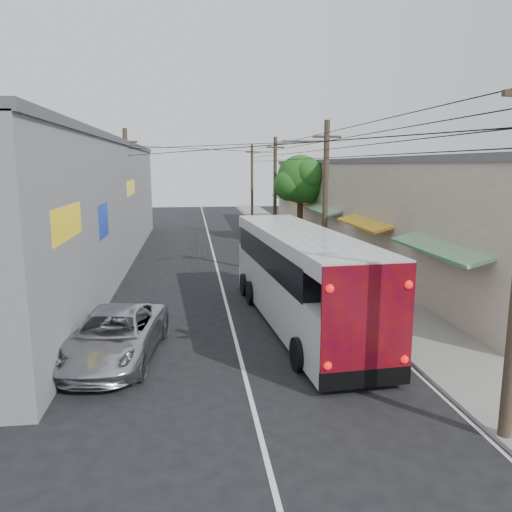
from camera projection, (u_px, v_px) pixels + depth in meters
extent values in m
plane|color=black|center=(254.00, 411.00, 12.08)|extent=(120.00, 120.00, 0.00)
cube|color=slate|center=(315.00, 255.00, 32.40)|extent=(3.00, 80.00, 0.12)
cube|color=#BDAD97|center=(372.00, 207.00, 34.39)|extent=(6.00, 40.00, 6.00)
cube|color=#4C4C51|center=(374.00, 161.00, 33.83)|extent=(6.20, 40.00, 0.30)
cube|color=#1C7F38|center=(440.00, 246.00, 18.38)|extent=(1.39, 6.00, 0.46)
cube|color=orange|center=(366.00, 222.00, 26.18)|extent=(1.39, 6.00, 0.46)
cube|color=#1C7F38|center=(326.00, 209.00, 33.99)|extent=(1.39, 6.00, 0.46)
cube|color=orange|center=(300.00, 201.00, 41.79)|extent=(1.39, 6.00, 0.46)
cube|color=#1C7F38|center=(283.00, 195.00, 49.59)|extent=(1.39, 6.00, 0.46)
cube|color=gray|center=(64.00, 208.00, 27.93)|extent=(7.00, 36.00, 7.00)
cube|color=#4C4C51|center=(59.00, 142.00, 27.28)|extent=(7.20, 36.00, 0.30)
cube|color=yellow|center=(66.00, 223.00, 14.58)|extent=(0.12, 3.50, 1.00)
cube|color=#1433A5|center=(102.00, 221.00, 20.54)|extent=(0.12, 2.20, 1.40)
cube|color=yellow|center=(130.00, 188.00, 30.13)|extent=(0.12, 4.00, 0.90)
cylinder|color=#473828|center=(325.00, 203.00, 24.69)|extent=(0.28, 0.28, 8.00)
cube|color=#473828|center=(327.00, 137.00, 24.12)|extent=(1.40, 0.12, 0.12)
cylinder|color=#473828|center=(275.00, 189.00, 39.32)|extent=(0.28, 0.28, 8.00)
cube|color=#473828|center=(275.00, 147.00, 38.75)|extent=(1.40, 0.12, 0.12)
cylinder|color=#473828|center=(252.00, 182.00, 53.96)|extent=(0.28, 0.28, 8.00)
cube|color=#473828|center=(252.00, 152.00, 53.38)|extent=(1.40, 0.12, 0.12)
cylinder|color=#473828|center=(128.00, 196.00, 30.20)|extent=(0.28, 0.28, 8.00)
cube|color=#473828|center=(125.00, 142.00, 29.63)|extent=(1.40, 0.12, 0.12)
cylinder|color=#59595E|center=(305.00, 141.00, 24.01)|extent=(2.20, 0.10, 0.10)
cube|color=#59595E|center=(282.00, 143.00, 23.89)|extent=(0.50, 0.18, 0.12)
cylinder|color=#3F2B19|center=(300.00, 216.00, 37.94)|extent=(0.44, 0.44, 4.00)
sphere|color=#184813|center=(300.00, 179.00, 37.43)|extent=(3.60, 3.60, 3.60)
sphere|color=#184813|center=(311.00, 187.00, 38.25)|extent=(2.60, 2.60, 2.60)
sphere|color=#184813|center=(290.00, 185.00, 37.00)|extent=(2.40, 2.40, 2.40)
sphere|color=#184813|center=(309.00, 174.00, 36.43)|extent=(2.20, 2.20, 2.20)
sphere|color=#184813|center=(294.00, 176.00, 38.24)|extent=(2.00, 2.00, 2.00)
cube|color=silver|center=(299.00, 294.00, 18.50)|extent=(3.36, 12.12, 1.90)
cube|color=black|center=(296.00, 255.00, 18.73)|extent=(3.24, 10.13, 1.00)
cube|color=silver|center=(300.00, 238.00, 18.12)|extent=(3.36, 12.12, 0.50)
cube|color=maroon|center=(368.00, 321.00, 12.56)|extent=(2.47, 0.26, 2.89)
cube|color=black|center=(365.00, 378.00, 12.84)|extent=(2.49, 0.28, 0.50)
sphere|color=red|center=(328.00, 366.00, 12.52)|extent=(0.22, 0.22, 0.22)
sphere|color=red|center=(404.00, 359.00, 12.93)|extent=(0.22, 0.22, 0.22)
sphere|color=red|center=(330.00, 289.00, 12.16)|extent=(0.22, 0.22, 0.22)
sphere|color=red|center=(408.00, 284.00, 12.57)|extent=(0.22, 0.22, 0.22)
cylinder|color=black|center=(299.00, 354.00, 14.33)|extent=(0.37, 1.02, 1.00)
cylinder|color=black|center=(379.00, 348.00, 14.82)|extent=(0.37, 1.02, 1.00)
cylinder|color=black|center=(251.00, 293.00, 21.25)|extent=(0.37, 1.02, 1.00)
cylinder|color=black|center=(307.00, 290.00, 21.74)|extent=(0.37, 1.02, 1.00)
cylinder|color=black|center=(245.00, 284.00, 22.69)|extent=(0.37, 1.02, 1.00)
cylinder|color=black|center=(298.00, 282.00, 23.19)|extent=(0.37, 1.02, 1.00)
imported|color=silver|center=(114.00, 336.00, 15.12)|extent=(3.20, 5.73, 1.51)
imported|color=#A0A0A8|center=(310.00, 264.00, 25.66)|extent=(2.88, 5.91, 1.66)
imported|color=#26272C|center=(277.00, 237.00, 35.20)|extent=(2.43, 4.92, 1.61)
imported|color=black|center=(263.00, 232.00, 38.80)|extent=(2.15, 4.65, 1.48)
imported|color=#D26F98|center=(347.00, 268.00, 23.91)|extent=(0.74, 0.59, 1.78)
imported|color=#9BBBE2|center=(347.00, 277.00, 22.12)|extent=(1.02, 0.94, 1.68)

